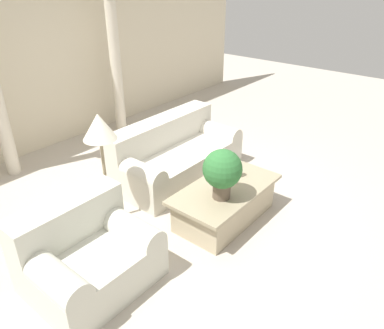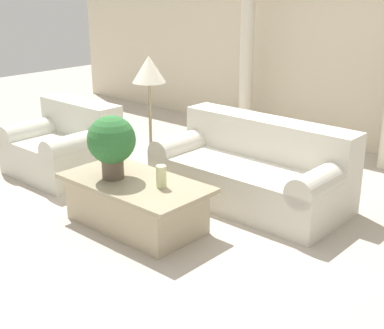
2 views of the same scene
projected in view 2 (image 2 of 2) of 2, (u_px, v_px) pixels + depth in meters
name	position (u px, v px, depth m)	size (l,w,h in m)	color
ground_plane	(167.00, 207.00, 5.29)	(16.00, 16.00, 0.00)	#BCB2A3
wall_back	(330.00, 23.00, 6.92)	(10.00, 0.06, 3.20)	beige
sofa_long	(253.00, 170.00, 5.37)	(1.94, 0.94, 0.81)	beige
loveseat	(65.00, 145.00, 6.14)	(1.12, 0.94, 0.81)	beige
coffee_table	(136.00, 203.00, 4.83)	(1.38, 0.73, 0.44)	tan
potted_plant	(112.00, 142.00, 4.72)	(0.43, 0.43, 0.58)	brown
pillar_candle	(161.00, 177.00, 4.58)	(0.09, 0.09, 0.20)	beige
floor_lamp	(149.00, 77.00, 5.84)	(0.37, 0.37, 1.36)	gray
column_left	(247.00, 49.00, 7.33)	(0.26, 0.26, 2.40)	beige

